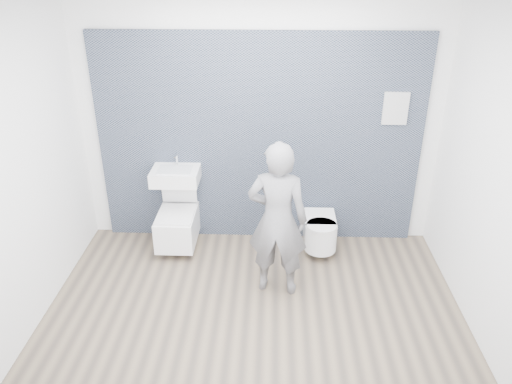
{
  "coord_description": "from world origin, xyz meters",
  "views": [
    {
      "loc": [
        0.16,
        -3.77,
        3.16
      ],
      "look_at": [
        0.0,
        0.6,
        1.0
      ],
      "focal_mm": 35.0,
      "sensor_mm": 36.0,
      "label": 1
    }
  ],
  "objects_px": {
    "toilet_square": "(177,225)",
    "toilet_rounded": "(320,231)",
    "visitor": "(277,220)",
    "washbasin": "(175,175)"
  },
  "relations": [
    {
      "from": "washbasin",
      "to": "toilet_square",
      "type": "relative_size",
      "value": 0.63
    },
    {
      "from": "toilet_rounded",
      "to": "toilet_square",
      "type": "bearing_deg",
      "value": 179.9
    },
    {
      "from": "toilet_square",
      "to": "washbasin",
      "type": "bearing_deg",
      "value": 90.0
    },
    {
      "from": "washbasin",
      "to": "toilet_square",
      "type": "xyz_separation_m",
      "value": [
        0.0,
        -0.1,
        -0.58
      ]
    },
    {
      "from": "washbasin",
      "to": "visitor",
      "type": "relative_size",
      "value": 0.33
    },
    {
      "from": "toilet_square",
      "to": "toilet_rounded",
      "type": "xyz_separation_m",
      "value": [
        1.63,
        -0.0,
        -0.05
      ]
    },
    {
      "from": "toilet_square",
      "to": "visitor",
      "type": "height_order",
      "value": "visitor"
    },
    {
      "from": "toilet_square",
      "to": "toilet_rounded",
      "type": "height_order",
      "value": "toilet_square"
    },
    {
      "from": "washbasin",
      "to": "toilet_square",
      "type": "bearing_deg",
      "value": -90.0
    },
    {
      "from": "toilet_rounded",
      "to": "visitor",
      "type": "distance_m",
      "value": 1.04
    }
  ]
}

